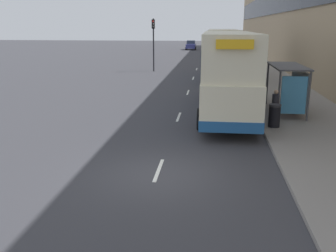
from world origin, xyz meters
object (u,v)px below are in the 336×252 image
object	(u,v)px
bus_shelter	(291,81)
double_decker_bus_near	(227,71)
car_2	(215,49)
litter_bin	(274,115)
pedestrian_2	(275,106)
car_1	(217,46)
double_decker_bus_ahead	(223,53)
car_0	(191,45)
traffic_light_far_kerb	(153,36)
pedestrian_at_shelter	(258,88)

from	to	relation	value
bus_shelter	double_decker_bus_near	size ratio (longest dim) A/B	0.37
car_2	litter_bin	distance (m)	48.42
car_2	pedestrian_2	distance (m)	47.77
car_1	car_2	world-z (taller)	car_1
bus_shelter	double_decker_bus_ahead	distance (m)	14.40
double_decker_bus_near	car_0	bearing A→B (deg)	95.20
double_decker_bus_near	car_2	size ratio (longest dim) A/B	2.61
litter_bin	car_1	bearing A→B (deg)	91.90
bus_shelter	car_2	xyz separation A→B (m)	(-3.66, 45.45, -1.03)
double_decker_bus_near	traffic_light_far_kerb	xyz separation A→B (m)	(-6.88, 18.81, 1.28)
car_0	car_2	xyz separation A→B (m)	(4.73, -10.71, -0.04)
litter_bin	traffic_light_far_kerb	size ratio (longest dim) A/B	0.20
double_decker_bus_ahead	car_0	xyz separation A→B (m)	(-5.17, 42.12, -1.40)
car_0	bus_shelter	bearing A→B (deg)	98.49
car_1	car_2	distance (m)	9.82
bus_shelter	double_decker_bus_ahead	size ratio (longest dim) A/B	0.37
traffic_light_far_kerb	pedestrian_2	bearing A→B (deg)	-66.96
car_0	car_2	world-z (taller)	car_0
bus_shelter	pedestrian_2	world-z (taller)	bus_shelter
bus_shelter	traffic_light_far_kerb	size ratio (longest dim) A/B	0.79
car_0	pedestrian_at_shelter	size ratio (longest dim) A/B	2.31
bus_shelter	pedestrian_2	xyz separation A→B (m)	(-1.11, -2.25, -0.91)
litter_bin	double_decker_bus_near	bearing A→B (deg)	123.36
pedestrian_at_shelter	pedestrian_2	xyz separation A→B (m)	(0.22, -5.00, -0.08)
double_decker_bus_ahead	double_decker_bus_near	bearing A→B (deg)	-90.36
litter_bin	traffic_light_far_kerb	distance (m)	23.89
double_decker_bus_ahead	pedestrian_at_shelter	world-z (taller)	double_decker_bus_ahead
car_1	pedestrian_2	distance (m)	57.55
car_1	traffic_light_far_kerb	bearing A→B (deg)	-100.96
car_2	pedestrian_at_shelter	world-z (taller)	pedestrian_at_shelter
car_0	pedestrian_at_shelter	xyz separation A→B (m)	(7.05, -53.41, 0.16)
pedestrian_at_shelter	traffic_light_far_kerb	size ratio (longest dim) A/B	0.33
pedestrian_2	litter_bin	bearing A→B (deg)	-99.34
pedestrian_2	bus_shelter	bearing A→B (deg)	63.69
car_0	pedestrian_2	size ratio (longest dim) A/B	2.54
car_0	litter_bin	size ratio (longest dim) A/B	3.89
bus_shelter	litter_bin	size ratio (longest dim) A/B	4.00
double_decker_bus_ahead	car_1	world-z (taller)	double_decker_bus_ahead
double_decker_bus_near	pedestrian_at_shelter	xyz separation A→B (m)	(1.96, 2.51, -1.24)
car_0	pedestrian_2	distance (m)	58.86
double_decker_bus_near	pedestrian_2	xyz separation A→B (m)	(2.18, -2.49, -1.32)
pedestrian_2	traffic_light_far_kerb	distance (m)	23.29
bus_shelter	pedestrian_at_shelter	bearing A→B (deg)	115.88
car_2	traffic_light_far_kerb	world-z (taller)	traffic_light_far_kerb
car_0	car_2	bearing A→B (deg)	113.82
double_decker_bus_ahead	pedestrian_at_shelter	size ratio (longest dim) A/B	6.50
double_decker_bus_near	car_1	size ratio (longest dim) A/B	2.63
pedestrian_2	traffic_light_far_kerb	bearing A→B (deg)	113.04
bus_shelter	car_2	bearing A→B (deg)	94.60
bus_shelter	car_2	distance (m)	45.61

